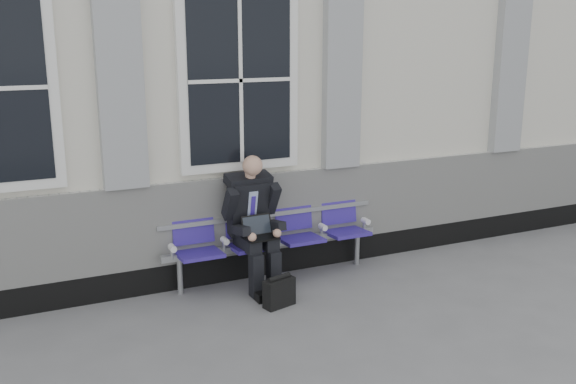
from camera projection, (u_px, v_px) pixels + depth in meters
name	position (u px, v px, depth m)	size (l,w,h in m)	color
ground	(263.00, 337.00, 5.95)	(70.00, 70.00, 0.00)	slate
station_building	(159.00, 73.00, 8.46)	(14.40, 4.40, 4.49)	beige
bench	(273.00, 232.00, 7.26)	(2.60, 0.47, 0.91)	#9EA0A3
businessman	(253.00, 217.00, 6.96)	(0.61, 0.82, 1.48)	black
briefcase	(279.00, 292.00, 6.58)	(0.36, 0.22, 0.34)	black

